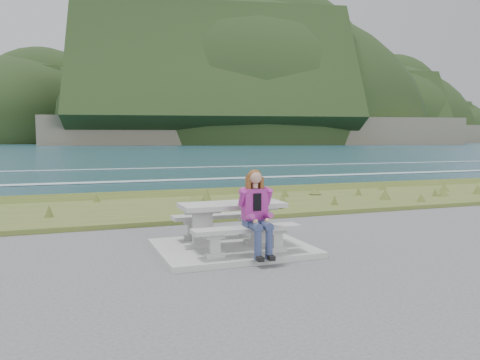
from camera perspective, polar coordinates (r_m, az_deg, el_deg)
The scene contains 9 objects.
concrete_slab at distance 8.27m, azimuth -0.95°, elevation -8.29°, with size 2.60×2.10×0.10m, color #9E9D98.
picnic_table at distance 8.15m, azimuth -0.95°, elevation -3.96°, with size 1.80×0.75×0.75m.
bench_landward at distance 7.55m, azimuth 0.85°, elevation -6.49°, with size 1.80×0.35×0.45m.
bench_seaward at distance 8.84m, azimuth -2.48°, elevation -4.79°, with size 1.80×0.35×0.45m.
grass_verge at distance 13.02m, azimuth -8.37°, elevation -3.68°, with size 160.00×4.50×0.22m, color #36531F.
shore_drop at distance 15.84m, azimuth -10.60°, elevation -2.17°, with size 160.00×0.80×2.20m, color #6F6753.
ocean at distance 32.99m, azimuth -15.75°, elevation -1.61°, with size 1600.00×1600.00×0.09m.
headland_range at distance 449.60m, azimuth 4.89°, elevation 6.00°, with size 729.83×363.95×191.32m.
seated_woman at distance 7.45m, azimuth 2.20°, elevation -5.42°, with size 0.39×0.68×1.37m.
Camera 1 is at (-2.70, -7.58, 1.95)m, focal length 35.00 mm.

